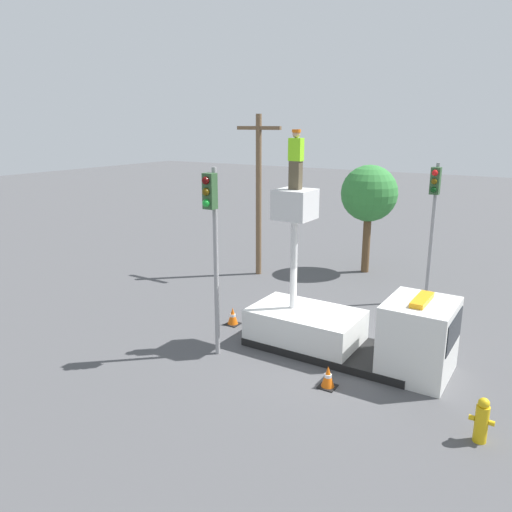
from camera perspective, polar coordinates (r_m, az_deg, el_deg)
name	(u,v)px	position (r m, az deg, el deg)	size (l,w,h in m)	color
ground_plane	(331,351)	(15.94, 8.53, -10.74)	(120.00, 120.00, 0.00)	#4C4C4F
bucket_truck	(350,327)	(15.35, 10.70, -8.02)	(6.14, 2.19, 4.94)	black
worker	(296,160)	(15.00, 4.58, 10.93)	(0.40, 0.26, 1.75)	brown
traffic_light_pole	(212,227)	(14.30, -5.02, 3.37)	(0.34, 0.57, 5.68)	gray
traffic_light_across	(434,206)	(20.01, 19.63, 5.41)	(0.34, 0.57, 5.45)	gray
fire_hydrant	(482,420)	(12.59, 24.39, -16.74)	(0.53, 0.29, 1.07)	gold
traffic_cone_rear	(233,317)	(17.65, -2.68, -6.93)	(0.46, 0.46, 0.62)	black
traffic_cone_curbside	(328,377)	(13.84, 8.22, -13.55)	(0.45, 0.45, 0.62)	black
tree_left_bg	(369,194)	(23.65, 12.80, 6.89)	(2.59, 2.59, 5.05)	brown
utility_pole	(259,190)	(22.72, 0.31, 7.55)	(2.20, 0.26, 7.27)	brown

